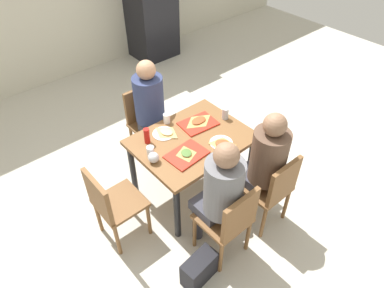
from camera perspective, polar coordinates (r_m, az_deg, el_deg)
ground_plane at (r=3.84m, az=-0.00°, el=-7.40°), size 10.00×10.00×0.02m
main_table at (r=3.39m, az=-0.00°, el=-0.29°), size 1.10×0.84×0.72m
chair_near_left at (r=2.97m, az=6.29°, el=-12.32°), size 0.40×0.40×0.85m
chair_near_right at (r=3.26m, az=13.12°, el=-6.99°), size 0.40×0.40×0.85m
chair_far_side at (r=3.98m, az=-7.62°, el=4.19°), size 0.40×0.40×0.85m
chair_left_end at (r=3.14m, az=-13.20°, el=-9.41°), size 0.40×0.40×0.85m
person_in_red at (r=2.83m, az=4.62°, el=-7.67°), size 0.32×0.42×1.26m
person_in_brown_jacket at (r=3.14m, az=11.84°, el=-2.58°), size 0.32×0.42×1.26m
person_far_side at (r=3.74m, az=-6.71°, el=6.23°), size 0.32×0.42×1.26m
tray_red_near at (r=3.15m, az=-0.90°, el=-1.76°), size 0.38×0.28×0.02m
tray_red_far at (r=3.50m, az=1.04°, el=3.38°), size 0.39×0.30×0.02m
paper_plate_center at (r=3.39m, az=-4.68°, el=1.73°), size 0.22×0.22×0.01m
paper_plate_near_edge at (r=3.29m, az=4.83°, el=0.21°), size 0.22×0.22×0.01m
pizza_slice_a at (r=3.13m, az=-0.94°, el=-1.53°), size 0.20×0.21×0.02m
pizza_slice_b at (r=3.51m, az=1.09°, el=3.85°), size 0.24×0.16×0.02m
pizza_slice_c at (r=3.38m, az=-4.25°, el=1.95°), size 0.19×0.23×0.02m
pizza_slice_d at (r=3.26m, az=5.02°, el=0.10°), size 0.24×0.24×0.02m
plastic_cup_a at (r=3.51m, az=-4.18°, el=4.24°), size 0.07×0.07×0.10m
plastic_cup_b at (r=3.12m, az=4.70°, el=-1.39°), size 0.07×0.07×0.10m
plastic_cup_c at (r=3.14m, az=-6.86°, el=-1.20°), size 0.07×0.07×0.10m
soda_can at (r=3.56m, az=5.51°, el=5.02°), size 0.07×0.07×0.12m
condiment_bottle at (r=3.26m, az=-7.45°, el=1.35°), size 0.06×0.06×0.16m
foil_bundle at (r=3.08m, az=-6.36°, el=-2.23°), size 0.10×0.10×0.10m
handbag at (r=3.12m, az=1.23°, el=-19.88°), size 0.33×0.19×0.28m
drink_fridge at (r=6.07m, az=-6.86°, el=22.51°), size 0.70×0.60×1.90m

